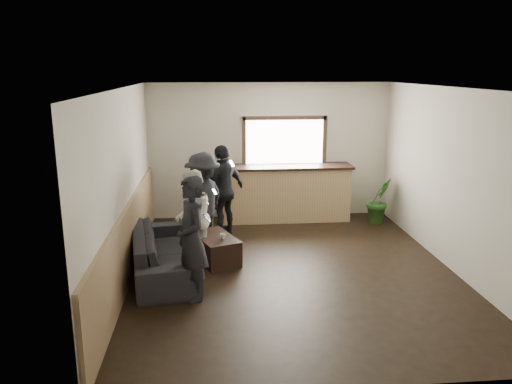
{
  "coord_description": "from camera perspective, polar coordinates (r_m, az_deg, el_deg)",
  "views": [
    {
      "loc": [
        -1.22,
        -7.21,
        3.08
      ],
      "look_at": [
        -0.52,
        0.4,
        1.18
      ],
      "focal_mm": 35.0,
      "sensor_mm": 36.0,
      "label": 1
    }
  ],
  "objects": [
    {
      "name": "cup_a",
      "position": [
        8.29,
        -6.09,
        -4.4
      ],
      "size": [
        0.15,
        0.15,
        0.1
      ],
      "primitive_type": "imported",
      "rotation": [
        0.0,
        0.0,
        1.36
      ],
      "color": "silver",
      "rests_on": "coffee_table"
    },
    {
      "name": "potted_plant",
      "position": [
        10.39,
        13.87,
        -0.96
      ],
      "size": [
        0.63,
        0.56,
        0.94
      ],
      "primitive_type": "imported",
      "rotation": [
        0.0,
        0.0,
        0.33
      ],
      "color": "#2D6623",
      "rests_on": "ground"
    },
    {
      "name": "room_shell",
      "position": [
        7.4,
        -1.36,
        1.41
      ],
      "size": [
        5.01,
        6.01,
        2.8
      ],
      "color": "silver",
      "rests_on": "ground"
    },
    {
      "name": "person_c",
      "position": [
        8.71,
        -6.06,
        -0.97
      ],
      "size": [
        1.06,
        1.26,
        1.69
      ],
      "rotation": [
        0.0,
        0.0,
        -2.06
      ],
      "color": "black",
      "rests_on": "ground"
    },
    {
      "name": "ground",
      "position": [
        7.93,
        4.08,
        -8.89
      ],
      "size": [
        5.0,
        6.0,
        0.01
      ],
      "primitive_type": "cube",
      "color": "black"
    },
    {
      "name": "sofa",
      "position": [
        7.85,
        -10.54,
        -6.74
      ],
      "size": [
        1.24,
        2.39,
        0.67
      ],
      "primitive_type": "imported",
      "rotation": [
        0.0,
        0.0,
        1.73
      ],
      "color": "black",
      "rests_on": "ground"
    },
    {
      "name": "bar_counter",
      "position": [
        10.31,
        3.39,
        0.29
      ],
      "size": [
        2.7,
        0.68,
        2.13
      ],
      "color": "tan",
      "rests_on": "ground"
    },
    {
      "name": "coffee_table",
      "position": [
        8.23,
        -4.67,
        -6.44
      ],
      "size": [
        0.85,
        1.09,
        0.43
      ],
      "primitive_type": "cube",
      "rotation": [
        0.0,
        0.0,
        0.38
      ],
      "color": "black",
      "rests_on": "ground"
    },
    {
      "name": "cup_b",
      "position": [
        8.0,
        -3.79,
        -5.07
      ],
      "size": [
        0.14,
        0.14,
        0.09
      ],
      "primitive_type": "imported",
      "rotation": [
        0.0,
        0.0,
        0.79
      ],
      "color": "silver",
      "rests_on": "coffee_table"
    },
    {
      "name": "person_d",
      "position": [
        9.33,
        -3.74,
        0.18
      ],
      "size": [
        1.01,
        1.01,
        1.72
      ],
      "rotation": [
        0.0,
        0.0,
        -2.35
      ],
      "color": "black",
      "rests_on": "ground"
    },
    {
      "name": "person_a",
      "position": [
        6.76,
        -7.38,
        -5.35
      ],
      "size": [
        0.61,
        0.73,
        1.71
      ],
      "rotation": [
        0.0,
        0.0,
        -1.19
      ],
      "color": "black",
      "rests_on": "ground"
    },
    {
      "name": "person_b",
      "position": [
        8.07,
        -7.24,
        -2.85
      ],
      "size": [
        0.58,
        0.74,
        1.52
      ],
      "rotation": [
        0.0,
        0.0,
        -1.58
      ],
      "color": "beige",
      "rests_on": "ground"
    }
  ]
}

